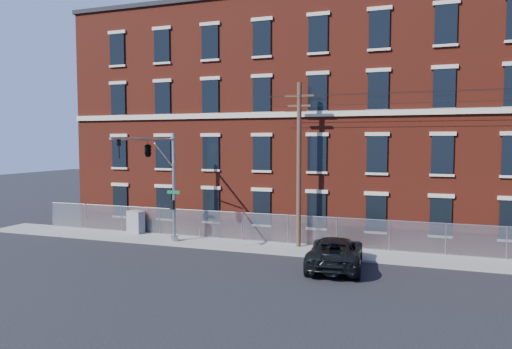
{
  "coord_description": "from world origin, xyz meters",
  "views": [
    {
      "loc": [
        8.87,
        -22.13,
        6.55
      ],
      "look_at": [
        -0.21,
        4.0,
        4.62
      ],
      "focal_mm": 32.85,
      "sensor_mm": 36.0,
      "label": 1
    }
  ],
  "objects_px": {
    "traffic_signal_mast": "(154,161)",
    "pickup_truck": "(335,252)",
    "utility_pole_near": "(299,162)",
    "utility_cabinet": "(136,222)"
  },
  "relations": [
    {
      "from": "traffic_signal_mast",
      "to": "utility_cabinet",
      "type": "distance_m",
      "value": 7.08
    },
    {
      "from": "traffic_signal_mast",
      "to": "pickup_truck",
      "type": "xyz_separation_m",
      "value": [
        10.89,
        -0.24,
        -4.58
      ]
    },
    {
      "from": "utility_pole_near",
      "to": "utility_cabinet",
      "type": "relative_size",
      "value": 6.43
    },
    {
      "from": "pickup_truck",
      "to": "utility_pole_near",
      "type": "bearing_deg",
      "value": -56.91
    },
    {
      "from": "utility_cabinet",
      "to": "utility_pole_near",
      "type": "bearing_deg",
      "value": 13.19
    },
    {
      "from": "utility_pole_near",
      "to": "utility_cabinet",
      "type": "xyz_separation_m",
      "value": [
        -11.92,
        0.4,
        -4.44
      ]
    },
    {
      "from": "utility_pole_near",
      "to": "pickup_truck",
      "type": "height_order",
      "value": "utility_pole_near"
    },
    {
      "from": "utility_cabinet",
      "to": "pickup_truck",
      "type": "bearing_deg",
      "value": -0.2
    },
    {
      "from": "traffic_signal_mast",
      "to": "pickup_truck",
      "type": "relative_size",
      "value": 1.21
    },
    {
      "from": "pickup_truck",
      "to": "utility_cabinet",
      "type": "height_order",
      "value": "utility_cabinet"
    }
  ]
}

